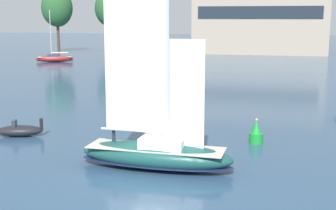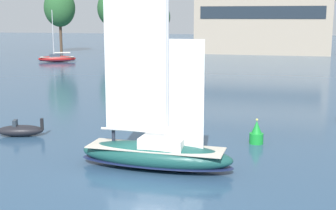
% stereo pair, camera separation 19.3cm
% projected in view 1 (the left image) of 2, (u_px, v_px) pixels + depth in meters
% --- Properties ---
extents(ground_plane, '(400.00, 400.00, 0.00)m').
position_uv_depth(ground_plane, '(156.00, 168.00, 26.62)').
color(ground_plane, '#2D4C6B').
extents(waterfront_building, '(31.15, 14.77, 17.67)m').
position_uv_depth(waterfront_building, '(260.00, 15.00, 108.54)').
color(waterfront_building, tan).
rests_on(waterfront_building, ground).
extents(tree_shore_left, '(5.75, 5.75, 11.84)m').
position_uv_depth(tree_shore_left, '(156.00, 17.00, 111.23)').
color(tree_shore_left, '#4C3828').
rests_on(tree_shore_left, ground).
extents(tree_shore_center, '(7.24, 7.24, 14.89)m').
position_uv_depth(tree_shore_center, '(57.00, 8.00, 109.54)').
color(tree_shore_center, '#4C3828').
rests_on(tree_shore_center, ground).
extents(tree_shore_right, '(7.21, 7.21, 14.84)m').
position_uv_depth(tree_shore_right, '(109.00, 9.00, 115.39)').
color(tree_shore_right, '#4C3828').
rests_on(tree_shore_right, ground).
extents(sailboat_main, '(9.02, 2.80, 12.29)m').
position_uv_depth(sailboat_main, '(156.00, 151.00, 26.43)').
color(sailboat_main, '#194C47').
rests_on(sailboat_main, ground).
extents(sailboat_moored_outer_mooring, '(7.25, 4.50, 9.68)m').
position_uv_depth(sailboat_moored_outer_mooring, '(55.00, 59.00, 88.24)').
color(sailboat_moored_outer_mooring, maroon).
rests_on(sailboat_moored_outer_mooring, ground).
extents(motor_tender, '(3.54, 2.26, 1.27)m').
position_uv_depth(motor_tender, '(20.00, 131.00, 33.61)').
color(motor_tender, black).
rests_on(motor_tender, ground).
extents(channel_buoy, '(0.94, 0.94, 1.73)m').
position_uv_depth(channel_buoy, '(256.00, 134.00, 31.65)').
color(channel_buoy, green).
rests_on(channel_buoy, ground).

